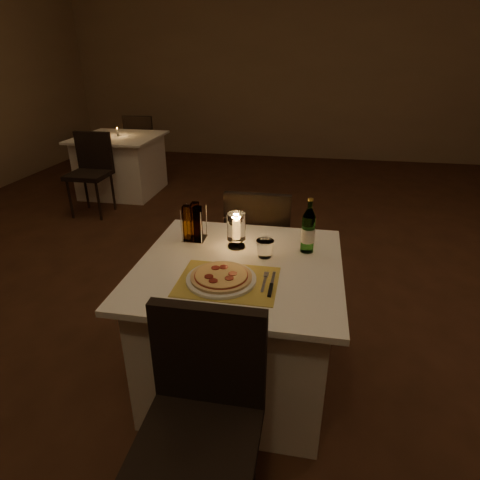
% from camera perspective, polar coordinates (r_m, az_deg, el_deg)
% --- Properties ---
extents(floor, '(8.00, 10.00, 0.02)m').
position_cam_1_polar(floor, '(2.78, 3.92, -12.60)').
color(floor, '#422315').
rests_on(floor, ground).
extents(wall_back, '(8.00, 0.02, 3.00)m').
position_cam_1_polar(wall_back, '(7.21, 9.43, 23.24)').
color(wall_back, '#907354').
rests_on(wall_back, ground).
extents(main_table, '(1.00, 1.00, 0.74)m').
position_cam_1_polar(main_table, '(2.18, -0.10, -11.89)').
color(main_table, white).
rests_on(main_table, ground).
extents(chair_near, '(0.42, 0.42, 0.90)m').
position_cam_1_polar(chair_near, '(1.54, -5.30, -22.36)').
color(chair_near, black).
rests_on(chair_near, ground).
extents(chair_far, '(0.42, 0.42, 0.90)m').
position_cam_1_polar(chair_far, '(2.70, 2.65, 0.14)').
color(chair_far, black).
rests_on(chair_far, ground).
extents(placemat, '(0.45, 0.34, 0.00)m').
position_cam_1_polar(placemat, '(1.83, -1.75, -5.92)').
color(placemat, gold).
rests_on(placemat, main_table).
extents(plate, '(0.32, 0.32, 0.01)m').
position_cam_1_polar(plate, '(1.83, -2.68, -5.58)').
color(plate, white).
rests_on(plate, placemat).
extents(pizza, '(0.28, 0.28, 0.02)m').
position_cam_1_polar(pizza, '(1.82, -2.69, -5.15)').
color(pizza, '#D8B77F').
rests_on(pizza, plate).
extents(fork, '(0.02, 0.18, 0.00)m').
position_cam_1_polar(fork, '(1.83, 3.54, -5.74)').
color(fork, silver).
rests_on(fork, placemat).
extents(knife, '(0.02, 0.22, 0.01)m').
position_cam_1_polar(knife, '(1.78, 4.43, -6.74)').
color(knife, black).
rests_on(knife, placemat).
extents(tumbler, '(0.09, 0.09, 0.09)m').
position_cam_1_polar(tumbler, '(2.03, 3.56, -1.22)').
color(tumbler, white).
rests_on(tumbler, main_table).
extents(water_bottle, '(0.07, 0.07, 0.29)m').
position_cam_1_polar(water_bottle, '(2.08, 9.67, 1.31)').
color(water_bottle, '#6FB360').
rests_on(water_bottle, main_table).
extents(hurricane_candle, '(0.10, 0.10, 0.19)m').
position_cam_1_polar(hurricane_candle, '(2.10, -0.53, 1.75)').
color(hurricane_candle, white).
rests_on(hurricane_candle, main_table).
extents(cruet_caddy, '(0.12, 0.12, 0.21)m').
position_cam_1_polar(cruet_caddy, '(2.21, -6.61, 2.33)').
color(cruet_caddy, white).
rests_on(cruet_caddy, main_table).
extents(neighbor_table_left, '(1.00, 1.00, 0.74)m').
position_cam_1_polar(neighbor_table_left, '(5.50, -16.48, 10.24)').
color(neighbor_table_left, white).
rests_on(neighbor_table_left, ground).
extents(neighbor_chair_la, '(0.42, 0.42, 0.90)m').
position_cam_1_polar(neighbor_chair_la, '(4.86, -20.37, 9.97)').
color(neighbor_chair_la, black).
rests_on(neighbor_chair_la, ground).
extents(neighbor_chair_lb, '(0.42, 0.42, 0.90)m').
position_cam_1_polar(neighbor_chair_lb, '(6.10, -13.75, 13.60)').
color(neighbor_chair_lb, black).
rests_on(neighbor_chair_lb, ground).
extents(neighbor_candle_left, '(0.03, 0.03, 0.11)m').
position_cam_1_polar(neighbor_candle_left, '(5.42, -17.02, 14.46)').
color(neighbor_candle_left, white).
rests_on(neighbor_candle_left, neighbor_table_left).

